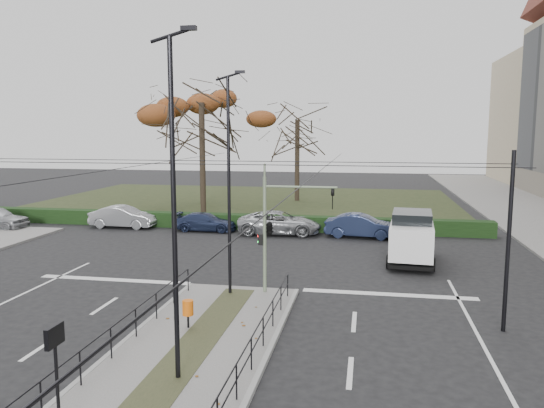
{
  "coord_description": "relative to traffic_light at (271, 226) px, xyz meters",
  "views": [
    {
      "loc": [
        5.05,
        -15.97,
        6.58
      ],
      "look_at": [
        0.77,
        7.58,
        3.3
      ],
      "focal_mm": 35.0,
      "sensor_mm": 36.0,
      "label": 1
    }
  ],
  "objects": [
    {
      "name": "median_island",
      "position": [
        -1.31,
        -6.96,
        -2.78
      ],
      "size": [
        4.4,
        15.0,
        0.14
      ],
      "primitive_type": "cube",
      "color": "#615F5C",
      "rests_on": "ground"
    },
    {
      "name": "parked_car_second",
      "position": [
        -12.78,
        13.14,
        -2.1
      ],
      "size": [
        4.53,
        1.59,
        1.49
      ],
      "primitive_type": "imported",
      "rotation": [
        0.0,
        0.0,
        1.57
      ],
      "color": "#94969B",
      "rests_on": "ground"
    },
    {
      "name": "streetlamp_median_far",
      "position": [
        -1.58,
        -0.48,
        1.73
      ],
      "size": [
        0.73,
        0.15,
        8.73
      ],
      "color": "black",
      "rests_on": "median_island"
    },
    {
      "name": "streetlamp_median_near",
      "position": [
        -1.04,
        -7.87,
        1.84
      ],
      "size": [
        0.75,
        0.15,
        8.95
      ],
      "color": "black",
      "rests_on": "median_island"
    },
    {
      "name": "info_panel",
      "position": [
        -2.82,
        -10.56,
        -0.88
      ],
      "size": [
        0.13,
        0.6,
        2.32
      ],
      "color": "black",
      "rests_on": "median_island"
    },
    {
      "name": "hedge",
      "position": [
        -7.31,
        14.14,
        -2.35
      ],
      "size": [
        38.0,
        1.0,
        1.0
      ],
      "primitive_type": "cube",
      "color": "black",
      "rests_on": "ground"
    },
    {
      "name": "parked_car_third",
      "position": [
        -6.85,
        12.99,
        -2.25
      ],
      "size": [
        4.15,
        1.71,
        1.2
      ],
      "primitive_type": "imported",
      "rotation": [
        0.0,
        0.0,
        1.58
      ],
      "color": "#1E2846",
      "rests_on": "ground"
    },
    {
      "name": "rust_tree",
      "position": [
        -10.98,
        25.33,
        5.83
      ],
      "size": [
        10.14,
        10.14,
        11.29
      ],
      "color": "black",
      "rests_on": "park"
    },
    {
      "name": "bare_tree_near",
      "position": [
        -8.95,
        19.15,
        5.3
      ],
      "size": [
        8.04,
        8.04,
        11.54
      ],
      "color": "black",
      "rests_on": "park"
    },
    {
      "name": "median_railing",
      "position": [
        -1.31,
        -7.06,
        -1.87
      ],
      "size": [
        4.14,
        13.24,
        0.92
      ],
      "color": "black",
      "rests_on": "median_island"
    },
    {
      "name": "catenary",
      "position": [
        -1.31,
        -2.84,
        0.57
      ],
      "size": [
        20.0,
        34.0,
        6.0
      ],
      "color": "black",
      "rests_on": "ground"
    },
    {
      "name": "park",
      "position": [
        -7.31,
        27.54,
        -2.8
      ],
      "size": [
        38.0,
        26.0,
        0.1
      ],
      "primitive_type": "cube",
      "color": "#242C16",
      "rests_on": "ground"
    },
    {
      "name": "bare_tree_center",
      "position": [
        -2.83,
        28.91,
        4.23
      ],
      "size": [
        6.32,
        6.32,
        10.02
      ],
      "color": "black",
      "rests_on": "park"
    },
    {
      "name": "ground",
      "position": [
        -1.31,
        -4.46,
        -2.85
      ],
      "size": [
        140.0,
        140.0,
        0.0
      ],
      "primitive_type": "plane",
      "color": "black",
      "rests_on": "ground"
    },
    {
      "name": "parked_car_fourth",
      "position": [
        -1.8,
        12.77,
        -2.1
      ],
      "size": [
        5.52,
        2.85,
        1.49
      ],
      "primitive_type": "imported",
      "rotation": [
        0.0,
        0.0,
        1.64
      ],
      "color": "#94969B",
      "rests_on": "ground"
    },
    {
      "name": "white_van",
      "position": [
        5.98,
        6.65,
        -1.5
      ],
      "size": [
        2.58,
        5.11,
        2.6
      ],
      "color": "white",
      "rests_on": "ground"
    },
    {
      "name": "litter_bin",
      "position": [
        -2.0,
        -4.38,
        -2.04
      ],
      "size": [
        0.36,
        0.36,
        0.93
      ],
      "color": "black",
      "rests_on": "median_island"
    },
    {
      "name": "parked_car_fifth",
      "position": [
        3.4,
        12.59,
        -2.11
      ],
      "size": [
        4.59,
        1.97,
        1.47
      ],
      "primitive_type": "imported",
      "rotation": [
        0.0,
        0.0,
        1.48
      ],
      "color": "#1E2846",
      "rests_on": "ground"
    },
    {
      "name": "traffic_light",
      "position": [
        0.0,
        0.0,
        0.0
      ],
      "size": [
        3.16,
        1.79,
        4.65
      ],
      "color": "slate",
      "rests_on": "median_island"
    }
  ]
}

